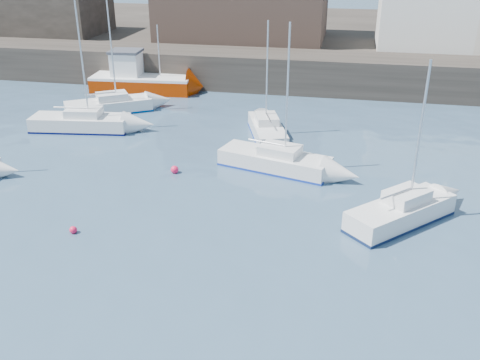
% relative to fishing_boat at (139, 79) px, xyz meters
% --- Properties ---
extents(quay_wall, '(90.00, 5.00, 3.00)m').
position_rel_fishing_boat_xyz_m(quay_wall, '(12.80, 3.52, 0.42)').
color(quay_wall, '#28231E').
rests_on(quay_wall, ground).
extents(land_strip, '(90.00, 32.00, 2.80)m').
position_rel_fishing_boat_xyz_m(land_strip, '(12.80, 21.52, 0.32)').
color(land_strip, '#28231E').
rests_on(land_strip, ground).
extents(bldg_west, '(14.00, 8.00, 5.00)m').
position_rel_fishing_boat_xyz_m(bldg_west, '(-15.20, 10.52, 4.22)').
color(bldg_west, '#353028').
rests_on(bldg_west, land_strip).
extents(fishing_boat, '(8.69, 3.83, 5.61)m').
position_rel_fishing_boat_xyz_m(fishing_boat, '(0.00, 0.00, 0.00)').
color(fishing_boat, '#9B2700').
rests_on(fishing_boat, ground).
extents(sailboat_b, '(6.73, 3.71, 8.26)m').
position_rel_fishing_boat_xyz_m(sailboat_b, '(13.81, -14.37, -0.55)').
color(sailboat_b, white).
rests_on(sailboat_b, ground).
extents(sailboat_c, '(5.33, 5.40, 7.57)m').
position_rel_fishing_boat_xyz_m(sailboat_c, '(20.44, -19.45, -0.51)').
color(sailboat_c, white).
rests_on(sailboat_c, ground).
extents(sailboat_e, '(6.89, 2.99, 8.58)m').
position_rel_fishing_boat_xyz_m(sailboat_e, '(-0.24, -10.34, -0.53)').
color(sailboat_e, white).
rests_on(sailboat_e, ground).
extents(sailboat_f, '(3.53, 6.04, 7.48)m').
position_rel_fishing_boat_xyz_m(sailboat_f, '(12.53, -9.21, -0.56)').
color(sailboat_f, white).
rests_on(sailboat_f, ground).
extents(sailboat_h, '(6.45, 5.24, 8.22)m').
position_rel_fishing_boat_xyz_m(sailboat_h, '(-0.04, -6.16, -0.55)').
color(sailboat_h, white).
rests_on(sailboat_h, ground).
extents(buoy_near, '(0.34, 0.34, 0.34)m').
position_rel_fishing_boat_xyz_m(buoy_near, '(5.92, -23.41, -1.08)').
color(buoy_near, '#FE1A4B').
rests_on(buoy_near, ground).
extents(buoy_far, '(0.45, 0.45, 0.45)m').
position_rel_fishing_boat_xyz_m(buoy_far, '(8.33, -16.07, -1.08)').
color(buoy_far, '#FE1A4B').
rests_on(buoy_far, ground).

